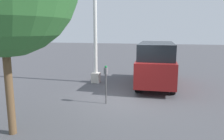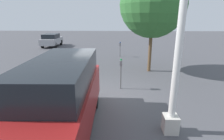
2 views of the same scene
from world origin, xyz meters
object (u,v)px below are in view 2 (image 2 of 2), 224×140
(parking_meter_far, at_px, (120,46))
(street_tree, at_px, (153,5))
(lamp_post, at_px, (178,54))
(parking_meter_near, at_px, (121,67))
(car_distant, at_px, (52,40))
(parked_van, at_px, (62,95))

(parking_meter_far, bearing_deg, street_tree, 26.62)
(lamp_post, bearing_deg, parking_meter_near, -156.21)
(parking_meter_near, height_order, street_tree, street_tree)
(car_distant, bearing_deg, lamp_post, -151.10)
(parking_meter_far, distance_m, lamp_post, 10.93)
(parking_meter_near, height_order, car_distant, parking_meter_near)
(parked_van, distance_m, car_distant, 17.67)
(parking_meter_near, bearing_deg, parking_meter_far, -177.31)
(parked_van, height_order, street_tree, street_tree)
(parking_meter_near, relative_size, lamp_post, 0.24)
(parking_meter_near, relative_size, parked_van, 0.32)
(parking_meter_near, bearing_deg, car_distant, -144.74)
(parking_meter_far, height_order, car_distant, car_distant)
(parked_van, bearing_deg, parking_meter_near, 150.77)
(car_distant, bearing_deg, street_tree, -136.18)
(parking_meter_far, xyz_separation_m, car_distant, (-5.67, -8.30, -0.18))
(lamp_post, distance_m, street_tree, 6.69)
(lamp_post, distance_m, parked_van, 3.50)
(parking_meter_near, bearing_deg, street_tree, 151.26)
(parking_meter_near, height_order, parked_van, parked_van)
(lamp_post, distance_m, car_distant, 19.16)
(parking_meter_far, bearing_deg, parking_meter_near, 2.69)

